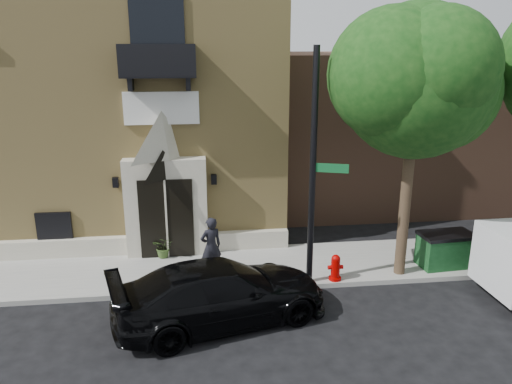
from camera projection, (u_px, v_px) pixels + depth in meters
ground at (200, 295)px, 14.05m from camera, size 120.00×120.00×0.00m
sidewalk at (232, 268)px, 15.56m from camera, size 42.00×3.00×0.15m
church at (119, 100)px, 19.93m from camera, size 12.20×11.01×9.30m
neighbour_building at (456, 124)px, 23.05m from camera, size 18.00×8.00×6.40m
street_tree_left at (419, 80)px, 13.37m from camera, size 4.97×4.38×7.77m
black_sedan at (221, 293)px, 12.55m from camera, size 5.84×3.57×1.58m
street_sign at (313, 170)px, 13.61m from camera, size 1.02×1.24×6.64m
fire_hydrant at (335, 268)px, 14.55m from camera, size 0.45×0.36×0.79m
dumpster at (445, 249)px, 15.44m from camera, size 1.70×1.06×1.07m
planter at (164, 247)px, 16.09m from camera, size 0.75×0.69×0.72m
pedestrian_near at (211, 246)px, 14.74m from camera, size 0.77×0.64×1.81m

